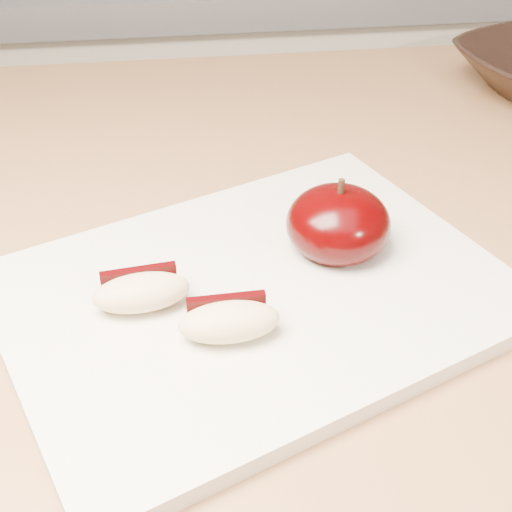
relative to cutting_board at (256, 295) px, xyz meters
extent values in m
cube|color=silver|center=(0.01, 0.81, -0.46)|extent=(2.40, 0.60, 0.90)
cube|color=#AB7A4A|center=(0.01, 0.11, -0.03)|extent=(1.64, 0.64, 0.04)
cube|color=silver|center=(0.00, 0.00, 0.00)|extent=(0.38, 0.33, 0.01)
ellipsoid|color=black|center=(0.06, 0.04, 0.02)|extent=(0.09, 0.09, 0.05)
cylinder|color=black|center=(0.06, 0.04, 0.05)|extent=(0.00, 0.00, 0.01)
ellipsoid|color=beige|center=(-0.07, -0.01, 0.02)|extent=(0.06, 0.04, 0.02)
cube|color=black|center=(-0.07, 0.00, 0.02)|extent=(0.05, 0.01, 0.02)
ellipsoid|color=beige|center=(-0.02, -0.04, 0.02)|extent=(0.06, 0.03, 0.02)
cube|color=black|center=(-0.02, -0.03, 0.02)|extent=(0.05, 0.01, 0.02)
camera|label=1|loc=(-0.04, -0.35, 0.30)|focal=50.00mm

